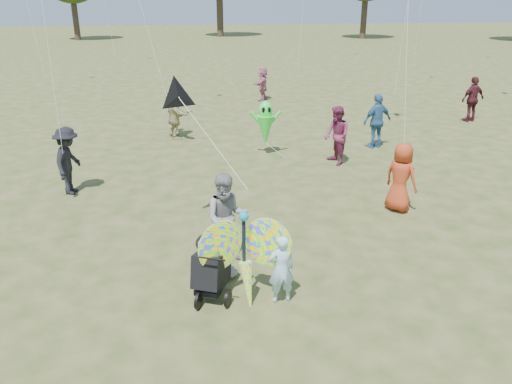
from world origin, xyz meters
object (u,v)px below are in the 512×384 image
at_px(crowd_d, 174,113).
at_px(crowd_e, 337,136).
at_px(crowd_c, 377,121).
at_px(crowd_j, 263,84).
at_px(crowd_h, 473,99).
at_px(jogging_stroller, 211,263).
at_px(alien_kite, 265,125).
at_px(butterfly_kite, 245,257).
at_px(adult_man, 227,219).
at_px(crowd_a, 401,177).
at_px(crowd_b, 68,161).
at_px(child_girl, 281,269).

relative_size(crowd_d, crowd_e, 1.03).
relative_size(crowd_c, crowd_d, 1.00).
xyz_separation_m(crowd_e, crowd_j, (-0.91, 9.86, -0.07)).
height_order(crowd_h, jogging_stroller, crowd_h).
bearing_deg(crowd_d, alien_kite, -146.66).
bearing_deg(butterfly_kite, adult_man, 98.12).
bearing_deg(crowd_a, crowd_c, -48.64).
height_order(adult_man, crowd_b, adult_man).
distance_m(crowd_b, butterfly_kite, 6.70).
bearing_deg(crowd_b, crowd_h, -57.71).
height_order(crowd_b, crowd_h, crowd_h).
bearing_deg(alien_kite, butterfly_kite, -100.23).
relative_size(crowd_h, alien_kite, 1.03).
bearing_deg(crowd_j, crowd_b, -6.72).
height_order(crowd_c, alien_kite, crowd_c).
height_order(crowd_b, alien_kite, crowd_b).
distance_m(crowd_a, crowd_h, 10.32).
bearing_deg(child_girl, crowd_d, -86.66).
height_order(child_girl, crowd_d, crowd_d).
xyz_separation_m(child_girl, crowd_e, (2.86, 7.00, 0.26)).
bearing_deg(alien_kite, crowd_h, 21.48).
xyz_separation_m(crowd_b, butterfly_kite, (3.96, -5.40, -0.04)).
height_order(crowd_a, jogging_stroller, crowd_a).
xyz_separation_m(crowd_c, crowd_j, (-2.69, 8.34, -0.10)).
bearing_deg(crowd_d, child_girl, 174.38).
bearing_deg(alien_kite, crowd_e, -29.58).
bearing_deg(child_girl, butterfly_kite, -16.02).
xyz_separation_m(crowd_b, alien_kite, (5.41, 2.64, 0.10)).
bearing_deg(alien_kite, crowd_j, 82.93).
height_order(crowd_d, crowd_h, crowd_d).
bearing_deg(butterfly_kite, alien_kite, 79.77).
bearing_deg(butterfly_kite, crowd_j, 81.41).
bearing_deg(crowd_a, crowd_b, 40.48).
distance_m(adult_man, crowd_a, 4.61).
bearing_deg(crowd_h, crowd_b, 7.97).
bearing_deg(crowd_b, jogging_stroller, -137.34).
xyz_separation_m(crowd_b, jogging_stroller, (3.41, -5.14, -0.26)).
relative_size(child_girl, crowd_j, 0.76).
bearing_deg(crowd_j, crowd_d, -9.46).
relative_size(child_girl, crowd_a, 0.74).
bearing_deg(adult_man, crowd_j, 79.36).
bearing_deg(crowd_e, crowd_c, 119.14).
bearing_deg(crowd_e, adult_man, -44.63).
xyz_separation_m(butterfly_kite, alien_kite, (1.45, 8.04, 0.14)).
distance_m(crowd_b, crowd_e, 7.55).
relative_size(crowd_d, jogging_stroller, 1.58).
xyz_separation_m(crowd_d, crowd_h, (11.74, 1.02, -0.00)).
relative_size(butterfly_kite, alien_kite, 1.04).
relative_size(child_girl, crowd_c, 0.68).
bearing_deg(alien_kite, child_girl, -96.09).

